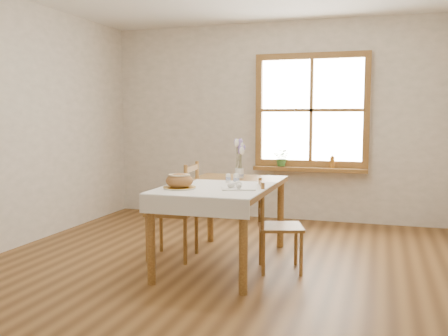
{
  "coord_description": "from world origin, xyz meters",
  "views": [
    {
      "loc": [
        1.38,
        -4.05,
        1.38
      ],
      "look_at": [
        0.0,
        0.3,
        0.9
      ],
      "focal_mm": 40.0,
      "sensor_mm": 36.0,
      "label": 1
    }
  ],
  "objects_px": {
    "chair_left": "(172,210)",
    "dining_table": "(224,193)",
    "bread_plate": "(180,188)",
    "flower_vase": "(239,174)",
    "chair_right": "(280,225)"
  },
  "relations": [
    {
      "from": "chair_left",
      "to": "chair_right",
      "type": "distance_m",
      "value": 1.08
    },
    {
      "from": "chair_left",
      "to": "flower_vase",
      "type": "bearing_deg",
      "value": 120.47
    },
    {
      "from": "chair_right",
      "to": "dining_table",
      "type": "bearing_deg",
      "value": 67.23
    },
    {
      "from": "dining_table",
      "to": "chair_right",
      "type": "relative_size",
      "value": 1.96
    },
    {
      "from": "dining_table",
      "to": "chair_left",
      "type": "distance_m",
      "value": 0.57
    },
    {
      "from": "chair_left",
      "to": "dining_table",
      "type": "bearing_deg",
      "value": 82.53
    },
    {
      "from": "chair_left",
      "to": "bread_plate",
      "type": "distance_m",
      "value": 0.63
    },
    {
      "from": "bread_plate",
      "to": "chair_left",
      "type": "bearing_deg",
      "value": 120.15
    },
    {
      "from": "bread_plate",
      "to": "flower_vase",
      "type": "distance_m",
      "value": 0.91
    },
    {
      "from": "chair_left",
      "to": "flower_vase",
      "type": "height_order",
      "value": "chair_left"
    },
    {
      "from": "flower_vase",
      "to": "chair_right",
      "type": "bearing_deg",
      "value": -42.53
    },
    {
      "from": "chair_right",
      "to": "bread_plate",
      "type": "height_order",
      "value": "chair_right"
    },
    {
      "from": "bread_plate",
      "to": "flower_vase",
      "type": "xyz_separation_m",
      "value": [
        0.29,
        0.87,
        0.03
      ]
    },
    {
      "from": "dining_table",
      "to": "flower_vase",
      "type": "height_order",
      "value": "flower_vase"
    },
    {
      "from": "dining_table",
      "to": "bread_plate",
      "type": "xyz_separation_m",
      "value": [
        -0.26,
        -0.45,
        0.1
      ]
    }
  ]
}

